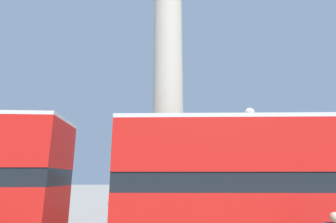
# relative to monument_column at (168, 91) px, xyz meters

# --- Properties ---
(monument_column) EXTENTS (5.14, 5.14, 22.94)m
(monument_column) POSITION_rel_monument_column_xyz_m (0.00, 0.00, 0.00)
(monument_column) COLOR #BCB29E
(monument_column) RESTS_ON ground_plane
(bus_a) EXTENTS (10.67, 3.65, 4.23)m
(bus_a) POSITION_rel_monument_column_xyz_m (3.21, -6.35, -5.03)
(bus_a) COLOR red
(bus_a) RESTS_ON ground_plane
(street_lamp) EXTENTS (0.48, 0.48, 5.88)m
(street_lamp) POSITION_rel_monument_column_xyz_m (3.96, -2.09, -3.79)
(street_lamp) COLOR black
(street_lamp) RESTS_ON ground_plane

